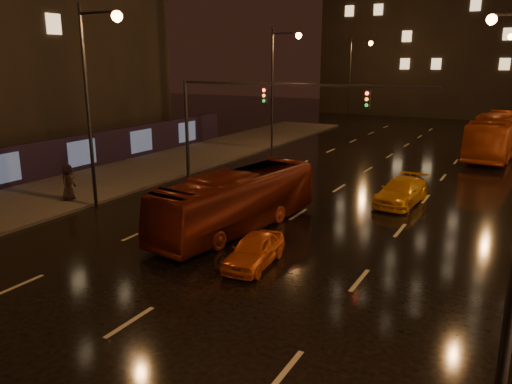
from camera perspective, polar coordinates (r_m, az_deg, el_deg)
ground at (r=28.37m, az=8.12°, el=-0.44°), size 140.00×140.00×0.00m
sidewalk_left at (r=31.79m, az=-18.78°, el=0.70°), size 7.00×70.00×0.15m
hoarding_left at (r=32.61m, az=-27.25°, el=2.29°), size 0.30×46.00×2.50m
traffic_signal at (r=29.65m, az=-0.84°, el=9.67°), size 15.31×0.32×6.20m
streetlight_right at (r=7.77m, az=24.37°, el=6.60°), size 2.64×0.50×10.00m
bus_red at (r=22.23m, az=-2.15°, el=-0.99°), size 3.46×9.81×2.68m
bus_curb at (r=43.90m, az=25.74°, el=5.86°), size 3.66×12.24×3.36m
taxi_near at (r=18.55m, az=-0.21°, el=-6.66°), size 1.69×3.56×1.18m
taxi_far at (r=27.50m, az=16.28°, el=0.06°), size 2.27×4.76×1.34m
pedestrian_c at (r=28.36m, az=-20.68°, el=1.08°), size 0.90×1.10×1.95m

